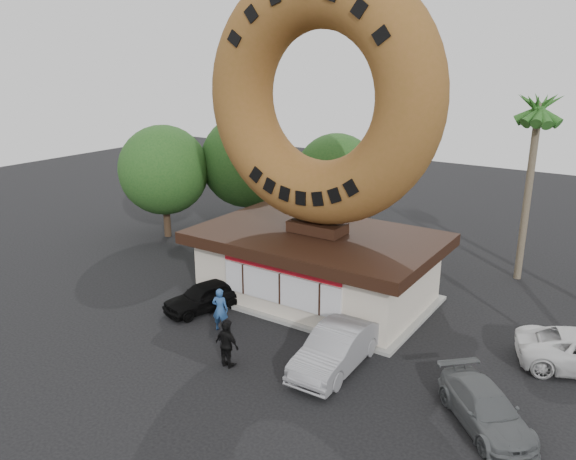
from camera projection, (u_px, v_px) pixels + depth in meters
The scene contains 14 objects.
ground at pixel (239, 349), 22.32m from camera, with size 90.00×90.00×0.00m, color black.
donut_shop at pixel (317, 263), 26.55m from camera, with size 11.20×7.20×3.80m.
giant_donut at pixel (319, 97), 24.29m from camera, with size 11.32×11.32×2.88m, color brown.
tree_west at pixel (247, 161), 36.31m from camera, with size 6.00×6.00×7.65m.
tree_mid at pixel (336, 175), 35.17m from camera, with size 5.20×5.20×6.63m.
tree_far at pixel (164, 170), 35.08m from camera, with size 5.60×5.60×7.14m.
palm_near at pixel (538, 116), 26.97m from camera, with size 2.60×2.60×9.75m.
street_lamp at pixel (375, 169), 34.69m from camera, with size 2.11×0.20×8.00m.
person_left at pixel (220, 309), 23.60m from camera, with size 0.69×0.45×1.90m, color navy.
person_center at pixel (227, 341), 21.07m from camera, with size 0.87×0.68×1.80m, color black.
person_right at pixel (227, 345), 20.79m from camera, with size 1.06×0.44×1.81m, color black.
car_black at pixel (204, 296), 25.63m from camera, with size 1.54×3.83×1.30m, color black.
car_silver at pixel (336, 348), 20.78m from camera, with size 1.67×4.79×1.58m, color #949498.
car_grey at pixel (486, 409), 17.52m from camera, with size 1.71×4.20×1.22m, color slate.
Camera 1 is at (12.70, -15.46, 11.13)m, focal length 35.00 mm.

